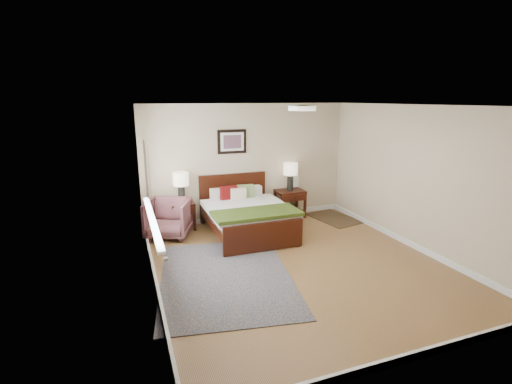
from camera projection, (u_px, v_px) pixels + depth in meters
The scene contains 18 objects.
floor at pixel (297, 263), 6.02m from camera, with size 5.00×5.00×0.00m, color olive.
back_wall at pixel (248, 163), 7.99m from camera, with size 4.50×0.04×2.50m, color #C3AD8D.
front_wall at pixel (421, 248), 3.43m from camera, with size 4.50×0.04×2.50m, color #C3AD8D.
left_wall at pixel (149, 202), 4.96m from camera, with size 0.04×5.00×2.50m, color #C3AD8D.
right_wall at pixel (416, 178), 6.46m from camera, with size 0.04×5.00×2.50m, color #C3AD8D.
ceiling at pixel (302, 105), 5.40m from camera, with size 4.50×5.00×0.02m, color white.
window at pixel (148, 182), 5.59m from camera, with size 0.11×2.72×1.32m.
door at pixel (167, 269), 3.42m from camera, with size 0.06×1.00×2.18m.
ceil_fixture at pixel (302, 108), 5.41m from camera, with size 0.44×0.44×0.08m.
bed at pixel (246, 211), 7.21m from camera, with size 1.58×1.90×1.02m.
wall_art at pixel (232, 142), 7.73m from camera, with size 0.62×0.05×0.50m.
nightstand_left at pixel (182, 208), 7.47m from camera, with size 0.47×0.43×0.56m.
nightstand_right at pixel (290, 200), 8.28m from camera, with size 0.62×0.46×0.61m.
lamp_left at pixel (181, 182), 7.35m from camera, with size 0.31×0.31×0.61m.
lamp_right at pixel (290, 172), 8.13m from camera, with size 0.31×0.31×0.61m.
armchair at pixel (168, 218), 7.09m from camera, with size 0.78×0.80×0.73m, color brown.
rug_persian at pixel (226, 277), 5.55m from camera, with size 1.90×2.68×0.01m, color #0C1E3F.
rug_navy at pixel (334, 218), 8.25m from camera, with size 0.77×1.16×0.01m, color black.
Camera 1 is at (-2.53, -4.98, 2.60)m, focal length 26.00 mm.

